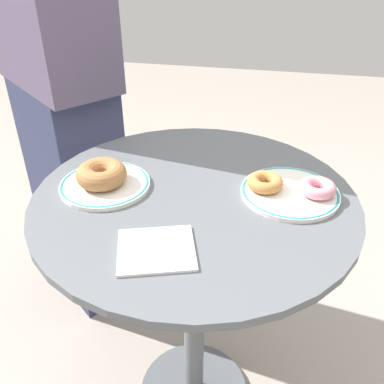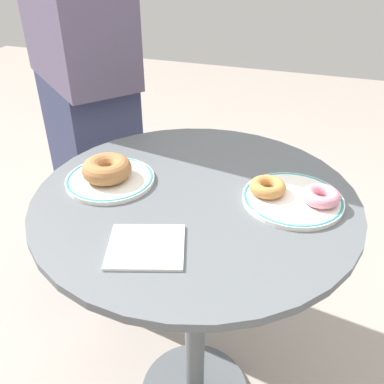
{
  "view_description": "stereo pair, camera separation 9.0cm",
  "coord_description": "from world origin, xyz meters",
  "px_view_note": "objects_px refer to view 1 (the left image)",
  "views": [
    {
      "loc": [
        0.15,
        -0.77,
        1.25
      ],
      "look_at": [
        -0.0,
        -0.02,
        0.76
      ],
      "focal_mm": 39.73,
      "sensor_mm": 36.0,
      "label": 1
    },
    {
      "loc": [
        0.24,
        -0.75,
        1.25
      ],
      "look_at": [
        -0.0,
        -0.02,
        0.76
      ],
      "focal_mm": 39.73,
      "sensor_mm": 36.0,
      "label": 2
    }
  ],
  "objects_px": {
    "cafe_table": "(194,264)",
    "plate_left": "(105,184)",
    "person_figure": "(60,86)",
    "donut_pink_frosted": "(317,188)",
    "donut_old_fashioned": "(265,182)",
    "donut_cinnamon": "(102,174)",
    "paper_napkin": "(156,250)",
    "plate_right": "(290,192)"
  },
  "relations": [
    {
      "from": "plate_left",
      "to": "person_figure",
      "type": "relative_size",
      "value": 0.12
    },
    {
      "from": "cafe_table",
      "to": "plate_left",
      "type": "relative_size",
      "value": 3.66
    },
    {
      "from": "plate_left",
      "to": "plate_right",
      "type": "relative_size",
      "value": 0.94
    },
    {
      "from": "cafe_table",
      "to": "donut_cinnamon",
      "type": "height_order",
      "value": "donut_cinnamon"
    },
    {
      "from": "plate_right",
      "to": "paper_napkin",
      "type": "height_order",
      "value": "plate_right"
    },
    {
      "from": "plate_right",
      "to": "donut_old_fashioned",
      "type": "height_order",
      "value": "donut_old_fashioned"
    },
    {
      "from": "plate_right",
      "to": "donut_old_fashioned",
      "type": "xyz_separation_m",
      "value": [
        -0.06,
        0.0,
        0.02
      ]
    },
    {
      "from": "paper_napkin",
      "to": "donut_old_fashioned",
      "type": "bearing_deg",
      "value": 53.17
    },
    {
      "from": "donut_cinnamon",
      "to": "person_figure",
      "type": "xyz_separation_m",
      "value": [
        -0.3,
        0.42,
        0.04
      ]
    },
    {
      "from": "donut_cinnamon",
      "to": "paper_napkin",
      "type": "xyz_separation_m",
      "value": [
        0.18,
        -0.19,
        -0.03
      ]
    },
    {
      "from": "paper_napkin",
      "to": "donut_cinnamon",
      "type": "bearing_deg",
      "value": 133.07
    },
    {
      "from": "cafe_table",
      "to": "plate_left",
      "type": "bearing_deg",
      "value": -178.16
    },
    {
      "from": "plate_left",
      "to": "plate_right",
      "type": "xyz_separation_m",
      "value": [
        0.41,
        0.05,
        0.0
      ]
    },
    {
      "from": "plate_left",
      "to": "plate_right",
      "type": "bearing_deg",
      "value": 6.79
    },
    {
      "from": "donut_pink_frosted",
      "to": "donut_old_fashioned",
      "type": "relative_size",
      "value": 1.0
    },
    {
      "from": "cafe_table",
      "to": "donut_cinnamon",
      "type": "relative_size",
      "value": 6.56
    },
    {
      "from": "donut_cinnamon",
      "to": "plate_right",
      "type": "bearing_deg",
      "value": 6.96
    },
    {
      "from": "plate_left",
      "to": "donut_pink_frosted",
      "type": "relative_size",
      "value": 2.56
    },
    {
      "from": "donut_cinnamon",
      "to": "donut_old_fashioned",
      "type": "xyz_separation_m",
      "value": [
        0.36,
        0.05,
        -0.01
      ]
    },
    {
      "from": "plate_right",
      "to": "person_figure",
      "type": "bearing_deg",
      "value": 152.54
    },
    {
      "from": "plate_left",
      "to": "plate_right",
      "type": "distance_m",
      "value": 0.41
    },
    {
      "from": "plate_right",
      "to": "donut_pink_frosted",
      "type": "xyz_separation_m",
      "value": [
        0.06,
        0.0,
        0.02
      ]
    },
    {
      "from": "cafe_table",
      "to": "donut_pink_frosted",
      "type": "xyz_separation_m",
      "value": [
        0.26,
        0.04,
        0.23
      ]
    },
    {
      "from": "cafe_table",
      "to": "plate_right",
      "type": "bearing_deg",
      "value": 11.64
    },
    {
      "from": "donut_cinnamon",
      "to": "donut_pink_frosted",
      "type": "height_order",
      "value": "donut_cinnamon"
    },
    {
      "from": "donut_cinnamon",
      "to": "paper_napkin",
      "type": "height_order",
      "value": "donut_cinnamon"
    },
    {
      "from": "plate_right",
      "to": "cafe_table",
      "type": "bearing_deg",
      "value": -168.36
    },
    {
      "from": "plate_right",
      "to": "donut_cinnamon",
      "type": "xyz_separation_m",
      "value": [
        -0.41,
        -0.05,
        0.03
      ]
    },
    {
      "from": "cafe_table",
      "to": "plate_right",
      "type": "xyz_separation_m",
      "value": [
        0.2,
        0.04,
        0.21
      ]
    },
    {
      "from": "plate_right",
      "to": "paper_napkin",
      "type": "bearing_deg",
      "value": -134.52
    },
    {
      "from": "plate_left",
      "to": "cafe_table",
      "type": "bearing_deg",
      "value": 1.84
    },
    {
      "from": "donut_pink_frosted",
      "to": "person_figure",
      "type": "bearing_deg",
      "value": 154.29
    },
    {
      "from": "donut_cinnamon",
      "to": "donut_old_fashioned",
      "type": "relative_size",
      "value": 1.43
    },
    {
      "from": "cafe_table",
      "to": "paper_napkin",
      "type": "bearing_deg",
      "value": -99.11
    },
    {
      "from": "plate_right",
      "to": "donut_pink_frosted",
      "type": "bearing_deg",
      "value": 0.34
    },
    {
      "from": "donut_pink_frosted",
      "to": "paper_napkin",
      "type": "xyz_separation_m",
      "value": [
        -0.29,
        -0.24,
        -0.02
      ]
    },
    {
      "from": "cafe_table",
      "to": "plate_left",
      "type": "distance_m",
      "value": 0.29
    },
    {
      "from": "donut_pink_frosted",
      "to": "plate_right",
      "type": "bearing_deg",
      "value": -179.66
    },
    {
      "from": "cafe_table",
      "to": "paper_napkin",
      "type": "xyz_separation_m",
      "value": [
        -0.03,
        -0.2,
        0.21
      ]
    },
    {
      "from": "plate_left",
      "to": "donut_cinnamon",
      "type": "height_order",
      "value": "donut_cinnamon"
    },
    {
      "from": "paper_napkin",
      "to": "person_figure",
      "type": "distance_m",
      "value": 0.78
    },
    {
      "from": "plate_left",
      "to": "donut_old_fashioned",
      "type": "bearing_deg",
      "value": 7.99
    }
  ]
}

